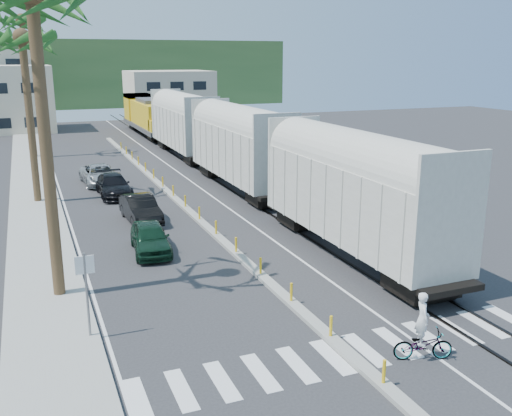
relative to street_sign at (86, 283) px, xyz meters
The scene contains 16 objects.
ground 7.82m from the street_sign, 15.32° to the right, with size 140.00×140.00×0.00m, color #28282B.
sidewalk 23.11m from the street_sign, 92.99° to the left, with size 3.00×90.00×0.15m, color gray.
rails 28.83m from the street_sign, 64.68° to the left, with size 1.56×100.00×0.06m.
median 19.48m from the street_sign, 67.88° to the left, with size 0.45×60.00×0.85m.
crosswalk 8.55m from the street_sign, 28.72° to the right, with size 14.00×2.20×0.01m, color silver.
lane_markings 23.65m from the street_sign, 77.38° to the left, with size 9.42×90.00×0.01m.
freight_train 27.55m from the street_sign, 63.47° to the left, with size 3.00×60.94×5.85m.
palm_trees 22.52m from the street_sign, 92.21° to the left, with size 3.50×37.20×13.75m.
street_sign is the anchor object (origin of this frame).
buildings 69.70m from the street_sign, 89.27° to the left, with size 38.00×27.00×10.00m.
hillside 98.35m from the street_sign, 85.74° to the left, with size 80.00×20.00×12.00m, color #385628.
car_lead 8.77m from the street_sign, 65.01° to the left, with size 2.05×4.32×1.42m, color black.
car_second 14.02m from the street_sign, 72.26° to the left, with size 1.78×4.56×1.48m, color black.
car_third 20.43m from the street_sign, 79.33° to the left, with size 2.01×4.91×1.42m, color black.
car_rear 24.41m from the street_sign, 82.01° to the left, with size 2.65×5.22×1.41m, color #AEB1B3.
cyclist 10.68m from the street_sign, 29.00° to the right, with size 1.77×2.22×2.22m.
Camera 1 is at (-8.64, -15.80, 8.98)m, focal length 40.00 mm.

